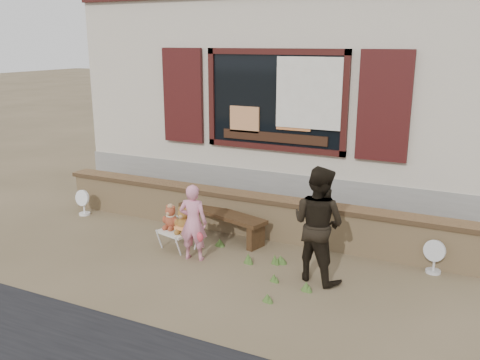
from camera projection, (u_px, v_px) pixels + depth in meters
The scene contains 12 objects.
ground at pixel (222, 256), 7.35m from camera, with size 80.00×80.00×0.00m, color brown.
shopfront at pixel (320, 91), 10.73m from camera, with size 8.04×5.13×4.00m.
brick_wall at pixel (251, 214), 8.13m from camera, with size 7.10×0.36×0.67m.
bench at pixel (221, 218), 8.03m from camera, with size 1.67×0.80×0.42m.
folding_chair at pixel (178, 232), 7.55m from camera, with size 0.58×0.54×0.30m.
teddy_bear_left at pixel (171, 216), 7.58m from camera, with size 0.27×0.23×0.37m, color brown, non-canonical shape.
teddy_bear_right at pixel (184, 220), 7.41m from camera, with size 0.29×0.25×0.40m, color brown, non-canonical shape.
child at pixel (193, 222), 7.12m from camera, with size 0.40×0.26×1.11m, color pink.
adult at pixel (318, 224), 6.47m from camera, with size 0.74×0.57×1.52m, color black.
fan_left at pixel (84, 202), 9.06m from camera, with size 0.29×0.20×0.47m.
fan_right at pixel (435, 256), 6.78m from camera, with size 0.31×0.20×0.47m.
grass_tufts at pixel (264, 264), 6.96m from camera, with size 1.80×1.41×0.14m.
Camera 1 is at (3.18, -6.02, 3.01)m, focal length 38.00 mm.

